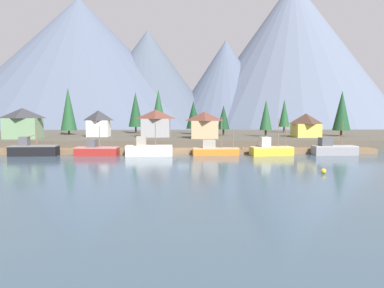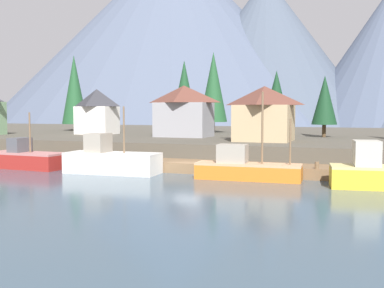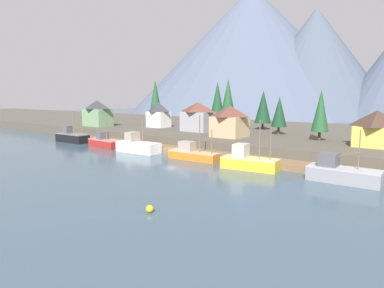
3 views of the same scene
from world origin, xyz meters
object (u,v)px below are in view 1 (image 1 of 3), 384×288
(house_green, at_px, (23,123))
(conifer_centre, at_px, (284,113))
(conifer_mid_left, at_px, (68,109))
(house_yellow, at_px, (306,125))
(house_white, at_px, (99,123))
(conifer_mid_right, at_px, (342,111))
(house_grey, at_px, (156,123))
(fishing_boat_orange, at_px, (214,150))
(fishing_boat_red, at_px, (97,150))
(conifer_near_right, at_px, (224,117))
(conifer_near_left, at_px, (158,109))
(fishing_boat_white, at_px, (148,149))
(fishing_boat_yellow, at_px, (270,149))
(conifer_back_left, at_px, (136,110))
(conifer_far_left, at_px, (266,115))
(house_tan, at_px, (204,125))
(fishing_boat_black, at_px, (33,150))
(fishing_boat_grey, at_px, (333,149))
(channel_buoy, at_px, (324,171))
(conifer_back_right, at_px, (193,115))

(house_green, distance_m, conifer_centre, 74.43)
(conifer_mid_left, bearing_deg, house_yellow, -11.39)
(house_white, distance_m, conifer_mid_right, 62.80)
(conifer_mid_right, bearing_deg, house_grey, -176.54)
(fishing_boat_orange, bearing_deg, fishing_boat_red, 177.40)
(fishing_boat_orange, height_order, conifer_near_right, conifer_near_right)
(house_green, height_order, conifer_near_left, conifer_near_left)
(conifer_near_right, xyz_separation_m, conifer_mid_left, (-42.94, 5.94, 2.28))
(house_grey, bearing_deg, fishing_boat_white, -89.95)
(house_grey, relative_size, conifer_mid_right, 0.62)
(fishing_boat_yellow, distance_m, conifer_back_left, 50.64)
(conifer_far_left, bearing_deg, fishing_boat_white, -144.43)
(conifer_near_left, bearing_deg, fishing_boat_orange, -67.19)
(house_green, bearing_deg, house_tan, 1.63)
(house_grey, relative_size, conifer_back_left, 0.59)
(conifer_near_right, bearing_deg, conifer_far_left, -25.56)
(fishing_boat_black, bearing_deg, conifer_far_left, 18.54)
(fishing_boat_black, height_order, fishing_boat_grey, fishing_boat_grey)
(fishing_boat_grey, relative_size, channel_buoy, 12.23)
(fishing_boat_black, relative_size, conifer_back_right, 0.96)
(fishing_boat_yellow, height_order, channel_buoy, fishing_boat_yellow)
(fishing_boat_orange, relative_size, conifer_far_left, 0.98)
(house_green, bearing_deg, house_white, 27.65)
(conifer_centre, bearing_deg, house_tan, -134.20)
(conifer_back_right, relative_size, channel_buoy, 13.70)
(house_white, height_order, conifer_mid_left, conifer_mid_left)
(conifer_back_left, bearing_deg, channel_buoy, -60.79)
(house_white, xyz_separation_m, conifer_near_left, (14.42, 11.38, 3.81))
(fishing_boat_white, distance_m, conifer_near_right, 30.94)
(fishing_boat_grey, xyz_separation_m, conifer_back_left, (-44.59, 37.99, 8.42))
(conifer_back_right, distance_m, conifer_far_left, 22.21)
(house_green, bearing_deg, conifer_back_right, 26.48)
(house_yellow, relative_size, channel_buoy, 9.65)
(house_tan, height_order, conifer_back_right, conifer_back_right)
(fishing_boat_white, xyz_separation_m, house_yellow, (37.36, 18.04, 4.28))
(house_grey, bearing_deg, conifer_near_right, 18.28)
(house_yellow, distance_m, conifer_back_right, 31.45)
(fishing_boat_white, height_order, house_yellow, house_yellow)
(fishing_boat_white, relative_size, conifer_far_left, 0.99)
(conifer_near_left, height_order, conifer_mid_left, conifer_mid_left)
(fishing_boat_white, height_order, conifer_near_right, conifer_near_right)
(fishing_boat_white, bearing_deg, conifer_back_left, 98.35)
(fishing_boat_yellow, xyz_separation_m, fishing_boat_grey, (12.78, 0.50, -0.00))
(fishing_boat_orange, xyz_separation_m, conifer_mid_left, (-38.52, 30.25, 8.60))
(fishing_boat_grey, xyz_separation_m, conifer_mid_left, (-62.34, 30.43, 8.45))
(fishing_boat_white, height_order, fishing_boat_orange, fishing_boat_orange)
(house_green, height_order, channel_buoy, house_green)
(conifer_near_right, distance_m, conifer_mid_right, 30.62)
(fishing_boat_grey, relative_size, house_green, 1.07)
(house_tan, xyz_separation_m, house_white, (-26.55, 6.91, 0.20))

